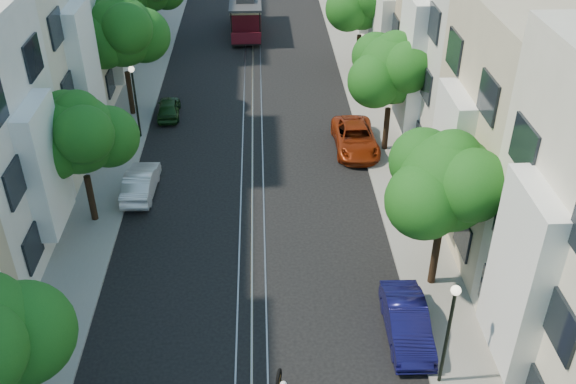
{
  "coord_description": "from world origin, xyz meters",
  "views": [
    {
      "loc": [
        0.57,
        -10.37,
        17.16
      ],
      "look_at": [
        1.6,
        12.64,
        2.2
      ],
      "focal_mm": 40.0,
      "sensor_mm": 36.0,
      "label": 1
    }
  ],
  "objects": [
    {
      "name": "tree_e_b",
      "position": [
        7.26,
        8.98,
        4.73
      ],
      "size": [
        4.93,
        4.08,
        6.68
      ],
      "color": "black",
      "rests_on": "ground"
    },
    {
      "name": "rail_right",
      "position": [
        0.55,
        28.0,
        0.01
      ],
      "size": [
        0.06,
        80.0,
        0.02
      ],
      "primitive_type": "cube",
      "color": "gray",
      "rests_on": "ground"
    },
    {
      "name": "parked_car_w_mid",
      "position": [
        -5.39,
        16.23,
        0.64
      ],
      "size": [
        1.47,
        3.9,
        1.27
      ],
      "primitive_type": "imported",
      "rotation": [
        0.0,
        0.0,
        3.11
      ],
      "color": "silver",
      "rests_on": "ground"
    },
    {
      "name": "sidewalk_west",
      "position": [
        -7.25,
        28.0,
        0.06
      ],
      "size": [
        2.5,
        80.0,
        0.12
      ],
      "primitive_type": "cube",
      "color": "gray",
      "rests_on": "ground"
    },
    {
      "name": "parked_car_e_far",
      "position": [
        5.6,
        20.2,
        0.67
      ],
      "size": [
        2.26,
        4.82,
        1.33
      ],
      "primitive_type": "imported",
      "rotation": [
        0.0,
        0.0,
        0.01
      ],
      "color": "maroon",
      "rests_on": "ground"
    },
    {
      "name": "tree_w_c",
      "position": [
        -7.14,
        24.98,
        5.07
      ],
      "size": [
        5.13,
        4.28,
        7.09
      ],
      "color": "black",
      "rests_on": "ground"
    },
    {
      "name": "tree_w_b",
      "position": [
        -7.14,
        13.98,
        4.4
      ],
      "size": [
        4.72,
        3.87,
        6.27
      ],
      "color": "black",
      "rests_on": "ground"
    },
    {
      "name": "sidewalk_east",
      "position": [
        7.25,
        28.0,
        0.06
      ],
      "size": [
        2.5,
        80.0,
        0.12
      ],
      "primitive_type": "cube",
      "color": "gray",
      "rests_on": "ground"
    },
    {
      "name": "cable_car",
      "position": [
        -0.5,
        39.53,
        1.75
      ],
      "size": [
        2.46,
        7.69,
        2.95
      ],
      "rotation": [
        0.0,
        0.0,
        0.01
      ],
      "color": "black",
      "rests_on": "ground"
    },
    {
      "name": "tree_e_c",
      "position": [
        7.26,
        19.98,
        4.6
      ],
      "size": [
        4.84,
        3.99,
        6.52
      ],
      "color": "black",
      "rests_on": "ground"
    },
    {
      "name": "townhouses_west",
      "position": [
        -11.87,
        27.91,
        5.08
      ],
      "size": [
        7.75,
        72.0,
        11.76
      ],
      "color": "silver",
      "rests_on": "ground"
    },
    {
      "name": "parked_car_e_mid",
      "position": [
        5.6,
        6.2,
        0.67
      ],
      "size": [
        1.46,
        4.08,
        1.34
      ],
      "primitive_type": "imported",
      "rotation": [
        0.0,
        0.0,
        -0.01
      ],
      "color": "#0C0C3D",
      "rests_on": "ground"
    },
    {
      "name": "rail_left",
      "position": [
        -0.55,
        28.0,
        0.01
      ],
      "size": [
        0.06,
        80.0,
        0.02
      ],
      "primitive_type": "cube",
      "color": "gray",
      "rests_on": "ground"
    },
    {
      "name": "parked_car_w_far",
      "position": [
        -4.99,
        24.71,
        0.55
      ],
      "size": [
        1.47,
        3.3,
        1.1
      ],
      "primitive_type": "imported",
      "rotation": [
        0.0,
        0.0,
        3.2
      ],
      "color": "#163615",
      "rests_on": "ground"
    },
    {
      "name": "townhouses_east",
      "position": [
        11.87,
        27.91,
        5.18
      ],
      "size": [
        7.75,
        72.0,
        12.0
      ],
      "color": "beige",
      "rests_on": "ground"
    },
    {
      "name": "tree_e_d",
      "position": [
        7.26,
        30.98,
        4.87
      ],
      "size": [
        5.01,
        4.16,
        6.85
      ],
      "color": "black",
      "rests_on": "ground"
    },
    {
      "name": "lamp_west",
      "position": [
        -6.3,
        22.0,
        2.85
      ],
      "size": [
        0.32,
        0.32,
        4.16
      ],
      "color": "black",
      "rests_on": "ground"
    },
    {
      "name": "lamp_east",
      "position": [
        6.3,
        4.0,
        2.85
      ],
      "size": [
        0.32,
        0.32,
        4.16
      ],
      "color": "black",
      "rests_on": "ground"
    },
    {
      "name": "ground",
      "position": [
        0.0,
        28.0,
        0.0
      ],
      "size": [
        200.0,
        200.0,
        0.0
      ],
      "primitive_type": "plane",
      "color": "black",
      "rests_on": "ground"
    },
    {
      "name": "lane_line",
      "position": [
        0.0,
        28.0,
        0.0
      ],
      "size": [
        0.08,
        80.0,
        0.01
      ],
      "primitive_type": "cube",
      "color": "tan",
      "rests_on": "ground"
    },
    {
      "name": "rail_slot",
      "position": [
        0.0,
        28.0,
        0.01
      ],
      "size": [
        0.06,
        80.0,
        0.02
      ],
      "primitive_type": "cube",
      "color": "gray",
      "rests_on": "ground"
    }
  ]
}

